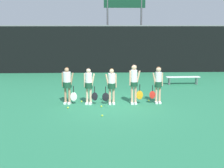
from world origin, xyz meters
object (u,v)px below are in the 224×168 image
at_px(bench_courtside, 183,78).
at_px(tennis_ball_1, 140,98).
at_px(player_1, 89,83).
at_px(player_0, 67,83).
at_px(player_4, 158,82).
at_px(tennis_ball_3, 68,108).
at_px(tennis_ball_0, 82,101).
at_px(tennis_ball_4, 149,100).
at_px(scoreboard, 125,5).
at_px(tennis_ball_5, 101,106).
at_px(player_3, 134,81).
at_px(player_2, 112,84).
at_px(tennis_ball_2, 102,116).

bearing_deg(bench_courtside, tennis_ball_1, -131.87).
xyz_separation_m(player_1, tennis_ball_1, (2.39, 0.90, -0.91)).
relative_size(player_1, tennis_ball_1, 23.24).
bearing_deg(tennis_ball_1, player_0, -166.29).
bearing_deg(player_4, tennis_ball_3, -174.78).
distance_m(player_1, tennis_ball_1, 2.71).
bearing_deg(tennis_ball_0, player_4, -5.73).
bearing_deg(tennis_ball_4, player_1, -170.88).
xyz_separation_m(scoreboard, tennis_ball_5, (-1.89, -11.56, -4.91)).
relative_size(player_3, tennis_ball_5, 25.43).
xyz_separation_m(tennis_ball_0, tennis_ball_1, (2.74, 0.53, -0.00)).
distance_m(scoreboard, bench_courtside, 8.56).
bearing_deg(tennis_ball_1, player_2, -145.97).
xyz_separation_m(tennis_ball_1, tennis_ball_2, (-1.83, -2.80, -0.00)).
height_order(tennis_ball_1, tennis_ball_3, tennis_ball_3).
distance_m(scoreboard, player_1, 11.98).
xyz_separation_m(player_1, tennis_ball_4, (2.74, 0.44, -0.91)).
xyz_separation_m(player_0, tennis_ball_1, (3.34, 0.82, -0.93)).
relative_size(player_2, tennis_ball_5, 22.79).
bearing_deg(player_2, tennis_ball_5, -135.39).
relative_size(player_1, player_4, 0.98).
bearing_deg(bench_courtside, player_3, -128.57).
bearing_deg(player_3, player_4, 1.49).
xyz_separation_m(player_3, tennis_ball_4, (0.75, 0.50, -1.02)).
xyz_separation_m(tennis_ball_3, tennis_ball_4, (3.61, 1.14, -0.00)).
distance_m(player_2, player_3, 1.00).
height_order(player_2, tennis_ball_3, player_2).
height_order(bench_courtside, player_2, player_2).
relative_size(tennis_ball_1, tennis_ball_4, 1.08).
xyz_separation_m(bench_courtside, player_2, (-4.38, -4.43, 0.52)).
distance_m(player_1, player_4, 3.07).
xyz_separation_m(player_4, tennis_ball_1, (-0.68, 0.88, -0.95)).
distance_m(player_4, tennis_ball_4, 1.09).
bearing_deg(bench_courtside, tennis_ball_5, -135.82).
height_order(player_4, tennis_ball_5, player_4).
relative_size(bench_courtside, tennis_ball_3, 27.88).
height_order(scoreboard, player_0, scoreboard).
distance_m(bench_courtside, tennis_ball_4, 4.77).
height_order(player_2, player_3, player_3).
bearing_deg(player_0, tennis_ball_4, 16.06).
xyz_separation_m(player_2, tennis_ball_4, (1.74, 0.48, -0.89)).
bearing_deg(tennis_ball_4, player_2, -164.68).
xyz_separation_m(player_3, tennis_ball_5, (-1.45, -0.47, -1.02)).
relative_size(scoreboard, player_4, 3.85).
height_order(scoreboard, player_4, scoreboard).
relative_size(bench_courtside, tennis_ball_5, 28.50).
bearing_deg(tennis_ball_0, tennis_ball_3, -115.83).
relative_size(scoreboard, tennis_ball_3, 89.47).
bearing_deg(tennis_ball_1, scoreboard, 89.75).
bearing_deg(player_1, tennis_ball_4, 20.27).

